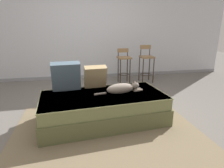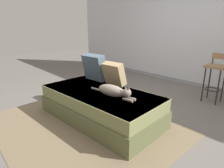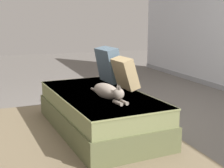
{
  "view_description": "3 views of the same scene",
  "coord_description": "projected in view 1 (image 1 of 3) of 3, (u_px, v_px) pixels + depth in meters",
  "views": [
    {
      "loc": [
        -0.38,
        -2.92,
        1.35
      ],
      "look_at": [
        0.15,
        -0.3,
        0.54
      ],
      "focal_mm": 30.0,
      "sensor_mm": 36.0,
      "label": 1
    },
    {
      "loc": [
        1.99,
        -1.94,
        1.29
      ],
      "look_at": [
        0.15,
        -0.3,
        0.54
      ],
      "focal_mm": 30.0,
      "sensor_mm": 36.0,
      "label": 2
    },
    {
      "loc": [
        3.15,
        -1.41,
        1.21
      ],
      "look_at": [
        0.15,
        -0.3,
        0.54
      ],
      "focal_mm": 50.0,
      "sensor_mm": 36.0,
      "label": 3
    }
  ],
  "objects": [
    {
      "name": "area_rug",
      "position": [
        107.0,
        131.0,
        2.55
      ],
      "size": [
        2.49,
        1.99,
        0.01
      ],
      "primitive_type": "cube",
      "color": "#75664C",
      "rests_on": "ground"
    },
    {
      "name": "wall_baseboard_trim",
      "position": [
        89.0,
        76.0,
        5.25
      ],
      "size": [
        8.0,
        0.02,
        0.09
      ],
      "primitive_type": "cube",
      "color": "gray",
      "rests_on": "ground"
    },
    {
      "name": "ground_plane",
      "position": [
        100.0,
        110.0,
        3.2
      ],
      "size": [
        16.0,
        16.0,
        0.0
      ],
      "primitive_type": "plane",
      "color": "#66605B",
      "rests_on": "ground"
    },
    {
      "name": "bar_stool_near_window",
      "position": [
        124.0,
        62.0,
        4.64
      ],
      "size": [
        0.32,
        0.32,
        0.86
      ],
      "color": "#2D2319",
      "rests_on": "ground"
    },
    {
      "name": "throw_pillow_corner",
      "position": [
        66.0,
        76.0,
        2.83
      ],
      "size": [
        0.44,
        0.26,
        0.44
      ],
      "color": "#4C6070",
      "rests_on": "couch"
    },
    {
      "name": "throw_pillow_middle",
      "position": [
        95.0,
        77.0,
        2.96
      ],
      "size": [
        0.36,
        0.25,
        0.37
      ],
      "color": "tan",
      "rests_on": "couch"
    },
    {
      "name": "bar_stool_by_doorway",
      "position": [
        146.0,
        62.0,
        4.76
      ],
      "size": [
        0.32,
        0.32,
        0.93
      ],
      "color": "#2D2319",
      "rests_on": "ground"
    },
    {
      "name": "wall_back_panel",
      "position": [
        87.0,
        30.0,
        4.94
      ],
      "size": [
        8.0,
        0.1,
        2.6
      ],
      "primitive_type": "cube",
      "color": "silver",
      "rests_on": "ground"
    },
    {
      "name": "couch",
      "position": [
        103.0,
        108.0,
        2.77
      ],
      "size": [
        1.86,
        1.03,
        0.42
      ],
      "color": "brown",
      "rests_on": "ground"
    },
    {
      "name": "cat",
      "position": [
        122.0,
        88.0,
        2.74
      ],
      "size": [
        0.75,
        0.24,
        0.19
      ],
      "color": "gray",
      "rests_on": "couch"
    }
  ]
}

